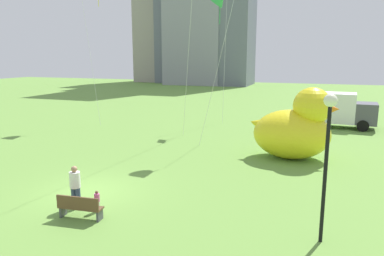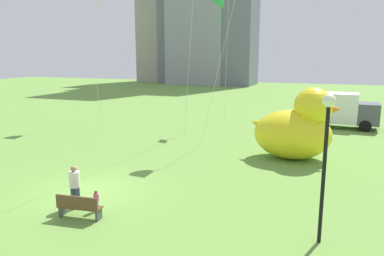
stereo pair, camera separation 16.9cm
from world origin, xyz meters
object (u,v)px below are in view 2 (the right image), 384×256
person_adult (75,184)px  giant_inflatable_duck (296,129)px  person_child (96,200)px  box_truck (339,110)px  park_bench (79,206)px  lamppost (326,139)px

person_adult → giant_inflatable_duck: size_ratio=0.34×
person_child → box_truck: 22.95m
park_bench → giant_inflatable_duck: (6.63, 10.93, 1.28)m
person_adult → person_child: bearing=-3.7°
park_bench → box_truck: (9.17, 21.87, 0.96)m
person_adult → lamppost: bearing=2.5°
person_adult → giant_inflatable_duck: (7.41, 10.11, 0.83)m
person_adult → lamppost: 9.34m
person_adult → box_truck: size_ratio=0.29×
park_bench → giant_inflatable_duck: 12.85m
lamppost → person_adult: bearing=-177.5°
person_adult → lamppost: (9.01, 0.39, 2.43)m
person_child → lamppost: lamppost is taller
person_child → lamppost: size_ratio=0.18×
person_adult → giant_inflatable_duck: bearing=53.8°
box_truck → giant_inflatable_duck: bearing=-103.1°
person_child → box_truck: bearing=67.0°
person_child → park_bench: bearing=-107.0°
person_adult → box_truck: bearing=64.7°
lamppost → box_truck: (0.94, 20.66, -1.92)m
giant_inflatable_duck → lamppost: (1.60, -9.72, 1.60)m
person_adult → person_child: size_ratio=2.01×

